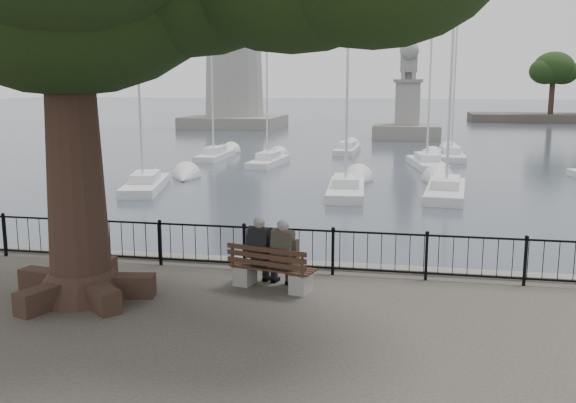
% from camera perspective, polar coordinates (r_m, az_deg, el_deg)
% --- Properties ---
extents(harbor, '(260.00, 260.00, 1.20)m').
position_cam_1_polar(harbor, '(14.98, 0.37, -7.57)').
color(harbor, slate).
rests_on(harbor, ground).
extents(railing, '(22.06, 0.06, 1.00)m').
position_cam_1_polar(railing, '(14.21, 0.00, -4.13)').
color(railing, black).
rests_on(railing, ground).
extents(bench, '(1.85, 0.97, 0.94)m').
position_cam_1_polar(bench, '(13.14, -1.49, -6.42)').
color(bench, gray).
rests_on(bench, ground).
extents(person_left, '(0.55, 0.80, 1.49)m').
position_cam_1_polar(person_left, '(13.24, -2.26, -4.68)').
color(person_left, black).
rests_on(person_left, ground).
extents(person_right, '(0.55, 0.80, 1.49)m').
position_cam_1_polar(person_right, '(13.00, -0.16, -4.96)').
color(person_right, '#2C2922').
rests_on(person_right, ground).
extents(lighthouse, '(10.71, 10.71, 32.56)m').
position_cam_1_polar(lighthouse, '(76.35, -4.89, 16.99)').
color(lighthouse, slate).
rests_on(lighthouse, ground).
extents(lion_monument, '(6.08, 6.08, 8.95)m').
position_cam_1_polar(lion_monument, '(61.00, 10.56, 7.62)').
color(lion_monument, slate).
rests_on(lion_monument, ground).
extents(sailboat_a, '(2.89, 5.96, 11.43)m').
position_cam_1_polar(sailboat_a, '(32.11, -12.55, 1.63)').
color(sailboat_a, silver).
rests_on(sailboat_a, ground).
extents(sailboat_b, '(2.05, 5.97, 13.45)m').
position_cam_1_polar(sailboat_b, '(30.14, 5.20, 1.36)').
color(sailboat_b, silver).
rests_on(sailboat_b, ground).
extents(sailboat_c, '(2.17, 6.15, 11.75)m').
position_cam_1_polar(sailboat_c, '(30.45, 13.84, 1.10)').
color(sailboat_c, silver).
rests_on(sailboat_c, ground).
extents(sailboat_e, '(1.52, 5.30, 11.78)m').
position_cam_1_polar(sailboat_e, '(44.40, -6.52, 4.24)').
color(sailboat_e, silver).
rests_on(sailboat_e, ground).
extents(sailboat_f, '(2.63, 5.99, 11.67)m').
position_cam_1_polar(sailboat_f, '(40.74, 12.22, 3.49)').
color(sailboat_f, silver).
rests_on(sailboat_f, ground).
extents(sailboat_g, '(1.71, 5.70, 9.76)m').
position_cam_1_polar(sailboat_g, '(45.48, 14.28, 4.06)').
color(sailboat_g, silver).
rests_on(sailboat_g, ground).
extents(sailboat_h, '(1.57, 5.28, 12.46)m').
position_cam_1_polar(sailboat_h, '(48.21, 5.28, 4.78)').
color(sailboat_h, silver).
rests_on(sailboat_h, ground).
extents(sailboat_i, '(1.84, 5.39, 10.07)m').
position_cam_1_polar(sailboat_i, '(40.86, -1.76, 3.70)').
color(sailboat_i, silver).
rests_on(sailboat_i, ground).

